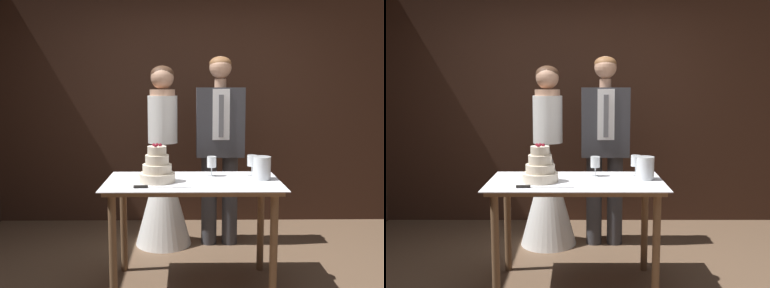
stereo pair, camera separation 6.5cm
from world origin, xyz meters
TOP-DOWN VIEW (x-y plane):
  - wall_back at (0.00, 2.02)m, footprint 4.55×0.12m
  - cake_table at (0.02, 0.34)m, footprint 1.31×0.71m
  - tiered_cake at (-0.25, 0.31)m, footprint 0.27×0.27m
  - cake_knife at (-0.28, 0.11)m, footprint 0.41×0.04m
  - wine_glass_near at (0.49, 0.51)m, footprint 0.08×0.08m
  - wine_glass_middle at (0.17, 0.51)m, footprint 0.07×0.07m
  - hurricane_candle at (0.54, 0.38)m, footprint 0.14×0.14m
  - bride at (-0.25, 1.23)m, footprint 0.54×0.54m
  - groom at (0.29, 1.23)m, footprint 0.45×0.25m

SIDE VIEW (x-z plane):
  - bride at x=-0.25m, z-range -0.22..1.50m
  - cake_table at x=0.02m, z-range 0.30..1.12m
  - cake_knife at x=-0.28m, z-range 0.82..0.84m
  - hurricane_candle at x=0.54m, z-range 0.82..0.99m
  - tiered_cake at x=-0.25m, z-range 0.78..1.06m
  - wine_glass_middle at x=0.17m, z-range 0.85..1.01m
  - wine_glass_near at x=0.49m, z-range 0.85..1.02m
  - groom at x=0.29m, z-range 0.12..1.92m
  - wall_back at x=0.00m, z-range 0.00..2.89m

